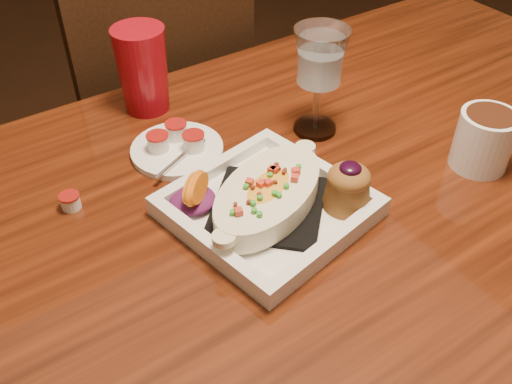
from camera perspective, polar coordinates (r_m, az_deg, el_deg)
table at (r=0.92m, az=6.71°, el=-4.45°), size 1.50×0.90×0.75m
chair_far at (r=1.43m, az=-9.92°, el=6.34°), size 0.42×0.42×0.93m
plate at (r=0.79m, az=1.98°, el=-0.66°), size 0.28×0.28×0.08m
coffee_mug at (r=0.94m, az=21.98°, el=5.10°), size 0.12×0.09×0.09m
goblet at (r=0.91m, az=6.42°, el=12.71°), size 0.09×0.09×0.18m
saucer at (r=0.92m, az=-7.93°, el=4.49°), size 0.15×0.15×0.10m
creamer_loose at (r=0.85m, az=-18.08°, el=-0.88°), size 0.03×0.03×0.02m
red_tumbler at (r=1.01m, az=-11.25°, el=11.87°), size 0.09×0.09×0.15m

